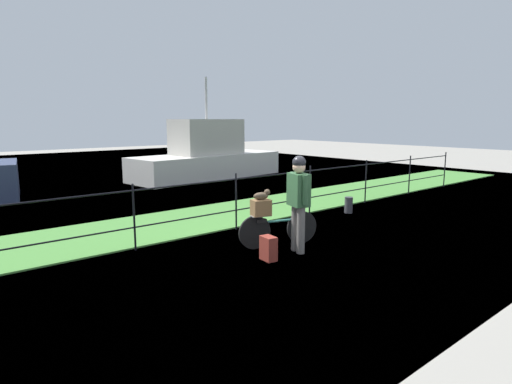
% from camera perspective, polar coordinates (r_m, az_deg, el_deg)
% --- Properties ---
extents(ground_plane, '(60.00, 60.00, 0.00)m').
position_cam_1_polar(ground_plane, '(7.74, 6.05, -7.64)').
color(ground_plane, gray).
extents(grass_strip, '(27.00, 2.40, 0.03)m').
position_cam_1_polar(grass_strip, '(10.11, -7.11, -3.46)').
color(grass_strip, '#478438').
rests_on(grass_strip, ground).
extents(harbor_water, '(30.00, 30.00, 0.00)m').
position_cam_1_polar(harbor_water, '(17.79, -22.40, 1.49)').
color(harbor_water, slate).
rests_on(harbor_water, ground).
extents(iron_fence, '(18.04, 0.04, 1.19)m').
position_cam_1_polar(iron_fence, '(8.94, -2.66, -0.67)').
color(iron_fence, black).
rests_on(iron_fence, ground).
extents(bicycle_main, '(1.50, 0.50, 0.60)m').
position_cam_1_polar(bicycle_main, '(7.86, 2.90, -4.89)').
color(bicycle_main, black).
rests_on(bicycle_main, ground).
extents(wooden_crate, '(0.38, 0.33, 0.28)m').
position_cam_1_polar(wooden_crate, '(7.63, 0.65, -2.06)').
color(wooden_crate, brown).
rests_on(wooden_crate, bicycle_main).
extents(terrier_dog, '(0.32, 0.22, 0.18)m').
position_cam_1_polar(terrier_dog, '(7.60, 0.83, -0.43)').
color(terrier_dog, '#4C3D2D').
rests_on(terrier_dog, wooden_crate).
extents(cyclist_person, '(0.37, 0.52, 1.68)m').
position_cam_1_polar(cyclist_person, '(7.40, 5.65, -0.43)').
color(cyclist_person, slate).
rests_on(cyclist_person, ground).
extents(backpack_on_paving, '(0.21, 0.30, 0.40)m').
position_cam_1_polar(backpack_on_paving, '(7.11, 1.66, -7.46)').
color(backpack_on_paving, maroon).
rests_on(backpack_on_paving, ground).
extents(mooring_bollard, '(0.20, 0.20, 0.40)m').
position_cam_1_polar(mooring_bollard, '(10.88, 12.16, -1.69)').
color(mooring_bollard, '#38383D').
rests_on(mooring_bollard, ground).
extents(moored_boat_near, '(6.44, 2.67, 3.89)m').
position_cam_1_polar(moored_boat_near, '(17.19, -6.47, 4.65)').
color(moored_boat_near, silver).
rests_on(moored_boat_near, ground).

